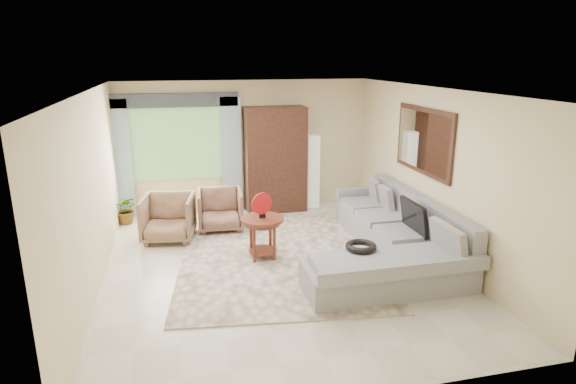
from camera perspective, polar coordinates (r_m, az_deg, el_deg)
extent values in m
plane|color=silver|center=(7.33, -1.28, -8.78)|extent=(6.00, 6.00, 0.00)
cube|color=beige|center=(7.68, -1.21, -7.52)|extent=(3.48, 4.34, 0.02)
cube|color=#A9ABB2|center=(8.29, 11.64, -4.61)|extent=(0.90, 2.40, 0.40)
cube|color=#A9ABB2|center=(6.68, 11.89, -9.79)|extent=(2.30, 0.80, 0.40)
cube|color=#A9ABB2|center=(7.97, 15.30, -2.29)|extent=(0.20, 3.20, 0.50)
cube|color=#A9ABB2|center=(9.31, 8.47, -0.18)|extent=(0.90, 0.16, 0.22)
cube|color=#A9ABB2|center=(6.20, 13.81, -9.07)|extent=(2.30, 0.10, 0.18)
cube|color=black|center=(7.49, 14.70, -2.85)|extent=(0.14, 0.74, 0.48)
torus|color=black|center=(6.68, 8.64, -6.40)|extent=(0.43, 0.43, 0.09)
cylinder|color=#522615|center=(7.37, -3.08, -3.24)|extent=(0.67, 0.67, 0.04)
cylinder|color=#522615|center=(7.49, -3.04, -5.73)|extent=(0.44, 0.44, 0.60)
cylinder|color=#B61215|center=(7.29, -3.11, -1.37)|extent=(0.33, 0.12, 0.34)
imported|color=#967252|center=(8.45, -14.00, -2.99)|extent=(0.98, 1.00, 0.78)
imported|color=brown|center=(8.80, -8.04, -2.09)|extent=(0.83, 0.85, 0.74)
imported|color=#999999|center=(9.53, -18.60, -1.97)|extent=(0.57, 0.52, 0.54)
cube|color=black|center=(9.65, -1.53, 3.86)|extent=(1.20, 0.55, 2.10)
cube|color=silver|center=(9.96, 2.93, 2.46)|extent=(0.24, 0.24, 1.50)
cube|color=#669E59|center=(9.63, -13.04, 5.55)|extent=(1.80, 0.04, 1.40)
cube|color=#9EB7CC|center=(9.64, -19.20, 3.58)|extent=(0.40, 0.08, 2.30)
cube|color=#9EB7CC|center=(9.65, -6.69, 4.36)|extent=(0.40, 0.08, 2.30)
cube|color=#1E232D|center=(9.45, -13.36, 10.56)|extent=(2.40, 0.12, 0.26)
cube|color=black|center=(7.98, 15.79, 5.85)|extent=(0.04, 1.70, 1.05)
cube|color=white|center=(7.97, 15.63, 5.85)|extent=(0.02, 1.54, 0.90)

